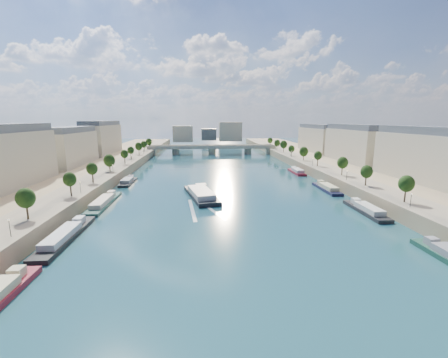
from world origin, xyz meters
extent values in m
plane|color=#0D293A|center=(0.00, 100.00, 0.00)|extent=(700.00, 700.00, 0.00)
cube|color=#9E8460|center=(-72.00, 100.00, 2.50)|extent=(44.00, 520.00, 5.00)
cube|color=#9E8460|center=(72.00, 100.00, 2.50)|extent=(44.00, 520.00, 5.00)
cube|color=gray|center=(-57.00, 100.00, 5.05)|extent=(14.00, 520.00, 0.10)
cube|color=gray|center=(57.00, 100.00, 5.05)|extent=(14.00, 520.00, 0.10)
cylinder|color=#382B1E|center=(-55.00, 42.00, 6.91)|extent=(0.50, 0.50, 3.82)
ellipsoid|color=black|center=(-55.00, 42.00, 10.50)|extent=(4.80, 4.80, 5.52)
cylinder|color=#382B1E|center=(-55.00, 66.00, 6.91)|extent=(0.50, 0.50, 3.82)
ellipsoid|color=black|center=(-55.00, 66.00, 10.50)|extent=(4.80, 4.80, 5.52)
cylinder|color=#382B1E|center=(-55.00, 90.00, 6.91)|extent=(0.50, 0.50, 3.82)
ellipsoid|color=black|center=(-55.00, 90.00, 10.50)|extent=(4.80, 4.80, 5.52)
cylinder|color=#382B1E|center=(-55.00, 114.00, 6.91)|extent=(0.50, 0.50, 3.82)
ellipsoid|color=black|center=(-55.00, 114.00, 10.50)|extent=(4.80, 4.80, 5.52)
cylinder|color=#382B1E|center=(-55.00, 138.00, 6.91)|extent=(0.50, 0.50, 3.82)
ellipsoid|color=black|center=(-55.00, 138.00, 10.50)|extent=(4.80, 4.80, 5.52)
cylinder|color=#382B1E|center=(-55.00, 162.00, 6.91)|extent=(0.50, 0.50, 3.82)
ellipsoid|color=black|center=(-55.00, 162.00, 10.50)|extent=(4.80, 4.80, 5.52)
cylinder|color=#382B1E|center=(-55.00, 186.00, 6.91)|extent=(0.50, 0.50, 3.82)
ellipsoid|color=black|center=(-55.00, 186.00, 10.50)|extent=(4.80, 4.80, 5.52)
cylinder|color=#382B1E|center=(-55.00, 210.00, 6.91)|extent=(0.50, 0.50, 3.82)
ellipsoid|color=black|center=(-55.00, 210.00, 10.50)|extent=(4.80, 4.80, 5.52)
cylinder|color=#382B1E|center=(-55.00, 234.00, 6.91)|extent=(0.50, 0.50, 3.82)
ellipsoid|color=black|center=(-55.00, 234.00, 10.50)|extent=(4.80, 4.80, 5.52)
cylinder|color=#382B1E|center=(55.00, 50.00, 6.91)|extent=(0.50, 0.50, 3.82)
ellipsoid|color=black|center=(55.00, 50.00, 10.50)|extent=(4.80, 4.80, 5.52)
cylinder|color=#382B1E|center=(55.00, 74.00, 6.91)|extent=(0.50, 0.50, 3.82)
ellipsoid|color=black|center=(55.00, 74.00, 10.50)|extent=(4.80, 4.80, 5.52)
cylinder|color=#382B1E|center=(55.00, 98.00, 6.91)|extent=(0.50, 0.50, 3.82)
ellipsoid|color=black|center=(55.00, 98.00, 10.50)|extent=(4.80, 4.80, 5.52)
cylinder|color=#382B1E|center=(55.00, 122.00, 6.91)|extent=(0.50, 0.50, 3.82)
ellipsoid|color=black|center=(55.00, 122.00, 10.50)|extent=(4.80, 4.80, 5.52)
cylinder|color=#382B1E|center=(55.00, 146.00, 6.91)|extent=(0.50, 0.50, 3.82)
ellipsoid|color=black|center=(55.00, 146.00, 10.50)|extent=(4.80, 4.80, 5.52)
cylinder|color=#382B1E|center=(55.00, 170.00, 6.91)|extent=(0.50, 0.50, 3.82)
ellipsoid|color=black|center=(55.00, 170.00, 10.50)|extent=(4.80, 4.80, 5.52)
cylinder|color=#382B1E|center=(55.00, 194.00, 6.91)|extent=(0.50, 0.50, 3.82)
ellipsoid|color=black|center=(55.00, 194.00, 10.50)|extent=(4.80, 4.80, 5.52)
cylinder|color=#382B1E|center=(55.00, 218.00, 6.91)|extent=(0.50, 0.50, 3.82)
ellipsoid|color=black|center=(55.00, 218.00, 10.50)|extent=(4.80, 4.80, 5.52)
cylinder|color=#382B1E|center=(55.00, 242.00, 6.91)|extent=(0.50, 0.50, 3.82)
ellipsoid|color=black|center=(55.00, 242.00, 10.50)|extent=(4.80, 4.80, 5.52)
cylinder|color=black|center=(-52.50, 30.00, 7.00)|extent=(0.14, 0.14, 4.00)
sphere|color=#FFE5B2|center=(-52.50, 30.00, 9.10)|extent=(0.36, 0.36, 0.36)
cylinder|color=black|center=(-52.50, 70.00, 7.00)|extent=(0.14, 0.14, 4.00)
sphere|color=#FFE5B2|center=(-52.50, 70.00, 9.10)|extent=(0.36, 0.36, 0.36)
cylinder|color=black|center=(-52.50, 110.00, 7.00)|extent=(0.14, 0.14, 4.00)
sphere|color=#FFE5B2|center=(-52.50, 110.00, 9.10)|extent=(0.36, 0.36, 0.36)
cylinder|color=black|center=(-52.50, 150.00, 7.00)|extent=(0.14, 0.14, 4.00)
sphere|color=#FFE5B2|center=(-52.50, 150.00, 9.10)|extent=(0.36, 0.36, 0.36)
cylinder|color=black|center=(-52.50, 190.00, 7.00)|extent=(0.14, 0.14, 4.00)
sphere|color=#FFE5B2|center=(-52.50, 190.00, 9.10)|extent=(0.36, 0.36, 0.36)
cylinder|color=black|center=(52.50, 45.00, 7.00)|extent=(0.14, 0.14, 4.00)
sphere|color=#FFE5B2|center=(52.50, 45.00, 9.10)|extent=(0.36, 0.36, 0.36)
cylinder|color=black|center=(52.50, 85.00, 7.00)|extent=(0.14, 0.14, 4.00)
sphere|color=#FFE5B2|center=(52.50, 85.00, 9.10)|extent=(0.36, 0.36, 0.36)
cylinder|color=black|center=(52.50, 125.00, 7.00)|extent=(0.14, 0.14, 4.00)
sphere|color=#FFE5B2|center=(52.50, 125.00, 9.10)|extent=(0.36, 0.36, 0.36)
cylinder|color=black|center=(52.50, 165.00, 7.00)|extent=(0.14, 0.14, 4.00)
sphere|color=#FFE5B2|center=(52.50, 165.00, 9.10)|extent=(0.36, 0.36, 0.36)
cylinder|color=black|center=(52.50, 205.00, 7.00)|extent=(0.14, 0.14, 4.00)
sphere|color=#FFE5B2|center=(52.50, 205.00, 9.10)|extent=(0.36, 0.36, 0.36)
cube|color=#BEAD92|center=(-85.00, 83.00, 15.00)|extent=(16.00, 52.00, 20.00)
cube|color=#474C54|center=(-85.00, 83.00, 26.60)|extent=(14.72, 50.44, 3.20)
cube|color=#BEAD92|center=(-85.00, 141.00, 15.00)|extent=(16.00, 52.00, 20.00)
cube|color=#474C54|center=(-85.00, 141.00, 26.60)|extent=(14.72, 50.44, 3.20)
cube|color=#BEAD92|center=(-85.00, 199.00, 15.00)|extent=(16.00, 52.00, 20.00)
cube|color=#474C54|center=(-85.00, 199.00, 26.60)|extent=(14.72, 50.44, 3.20)
cube|color=#BEAD92|center=(85.00, 83.00, 15.00)|extent=(16.00, 52.00, 20.00)
cube|color=#474C54|center=(85.00, 83.00, 26.60)|extent=(14.72, 50.44, 3.20)
cube|color=#BEAD92|center=(85.00, 141.00, 15.00)|extent=(16.00, 52.00, 20.00)
cube|color=#474C54|center=(85.00, 141.00, 26.60)|extent=(14.72, 50.44, 3.20)
cube|color=#BEAD92|center=(85.00, 199.00, 15.00)|extent=(16.00, 52.00, 20.00)
cube|color=#474C54|center=(85.00, 199.00, 26.60)|extent=(14.72, 50.44, 3.20)
cube|color=#BEAD92|center=(-30.00, 310.00, 14.00)|extent=(22.00, 18.00, 18.00)
cube|color=#BEAD92|center=(25.00, 320.00, 16.00)|extent=(26.00, 20.00, 22.00)
cube|color=#474C54|center=(0.00, 335.00, 12.00)|extent=(18.00, 16.00, 14.00)
cube|color=#C1B79E|center=(0.00, 228.28, 6.20)|extent=(112.00, 11.00, 2.20)
cube|color=#C1B79E|center=(0.00, 223.28, 7.70)|extent=(112.00, 0.80, 0.90)
cube|color=#C1B79E|center=(0.00, 233.28, 7.70)|extent=(112.00, 0.80, 0.90)
cylinder|color=#C1B79E|center=(-32.00, 228.28, 2.50)|extent=(6.40, 6.40, 5.00)
cylinder|color=#C1B79E|center=(0.00, 228.28, 2.50)|extent=(6.40, 6.40, 5.00)
cylinder|color=#C1B79E|center=(32.00, 228.28, 2.50)|extent=(6.40, 6.40, 5.00)
cube|color=#C1B79E|center=(-52.00, 228.28, 2.50)|extent=(6.00, 12.00, 5.00)
cube|color=#C1B79E|center=(52.00, 228.28, 2.50)|extent=(6.00, 12.00, 5.00)
cube|color=black|center=(-9.89, 80.88, 0.49)|extent=(15.34, 31.70, 2.18)
cube|color=silver|center=(-9.89, 78.44, 2.56)|extent=(11.42, 20.94, 1.96)
cube|color=silver|center=(-9.89, 90.03, 2.48)|extent=(5.07, 4.55, 1.80)
cube|color=silver|center=(-13.09, 63.88, 0.02)|extent=(3.89, 25.98, 0.04)
cube|color=silver|center=(-6.69, 63.88, 0.02)|extent=(10.00, 24.85, 0.04)
cube|color=beige|center=(-45.50, 19.20, 2.10)|extent=(2.50, 2.46, 1.80)
cube|color=black|center=(-45.50, 40.51, 0.30)|extent=(5.00, 29.82, 1.80)
cube|color=silver|center=(-45.50, 38.13, 2.00)|extent=(4.10, 16.40, 1.60)
cube|color=silver|center=(-45.50, 49.46, 2.10)|extent=(2.50, 3.58, 1.80)
cube|color=#1D483E|center=(-45.50, 72.51, 0.30)|extent=(5.00, 29.84, 1.80)
cube|color=beige|center=(-45.50, 70.12, 2.00)|extent=(4.10, 16.41, 1.60)
cube|color=beige|center=(-45.50, 81.46, 2.10)|extent=(2.50, 3.58, 1.80)
cube|color=black|center=(-45.50, 109.21, 0.30)|extent=(5.00, 19.57, 1.80)
cube|color=gray|center=(-45.50, 107.64, 2.00)|extent=(4.10, 10.76, 1.60)
cube|color=gray|center=(-45.50, 115.08, 2.10)|extent=(2.50, 2.35, 1.80)
cube|color=gray|center=(45.50, 27.10, 2.10)|extent=(2.50, 2.37, 1.80)
cube|color=black|center=(45.50, 56.25, 0.30)|extent=(5.00, 23.09, 1.80)
cube|color=silver|center=(45.50, 54.40, 2.00)|extent=(4.10, 12.70, 1.60)
cube|color=silver|center=(45.50, 63.17, 2.10)|extent=(2.50, 2.77, 1.80)
cube|color=#181936|center=(45.50, 88.41, 0.30)|extent=(5.00, 22.76, 1.80)
cube|color=beige|center=(45.50, 86.59, 2.00)|extent=(4.10, 12.52, 1.60)
cube|color=beige|center=(45.50, 95.24, 2.10)|extent=(2.50, 2.73, 1.80)
cube|color=maroon|center=(45.50, 130.47, 0.30)|extent=(5.00, 20.64, 1.80)
cube|color=#AAB1B6|center=(45.50, 128.82, 2.00)|extent=(4.10, 11.35, 1.60)
cube|color=#AAB1B6|center=(45.50, 136.66, 2.10)|extent=(2.50, 2.48, 1.80)
camera|label=1|loc=(-9.67, -36.61, 31.13)|focal=24.00mm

